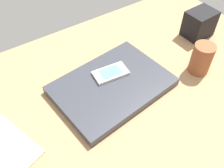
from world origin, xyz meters
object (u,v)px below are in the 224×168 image
at_px(cell_phone_on_laptop, 110,73).
at_px(pen_cup, 201,59).
at_px(laptop_closed, 112,86).
at_px(desk_organizer, 199,24).

bearing_deg(cell_phone_on_laptop, pen_cup, 154.75).
xyz_separation_m(laptop_closed, desk_organizer, (-0.42, -0.05, 0.04)).
height_order(laptop_closed, desk_organizer, desk_organizer).
distance_m(pen_cup, desk_organizer, 0.20).
relative_size(cell_phone_on_laptop, desk_organizer, 1.08).
xyz_separation_m(laptop_closed, pen_cup, (-0.28, 0.09, 0.04)).
xyz_separation_m(cell_phone_on_laptop, pen_cup, (-0.26, 0.12, 0.02)).
bearing_deg(desk_organizer, laptop_closed, 4.95).
bearing_deg(pen_cup, desk_organizer, -135.51).
distance_m(laptop_closed, desk_organizer, 0.42).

